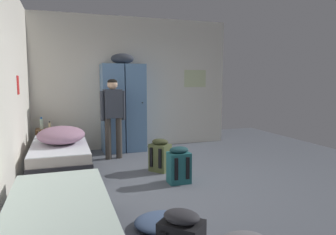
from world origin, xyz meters
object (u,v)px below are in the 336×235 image
shelf_unit (47,140)px  lotion_bottle (50,125)px  bed_left_rear (60,150)px  backpack_teal (179,166)px  locker_bank (123,106)px  clothes_pile_denim (162,222)px  bed_left_front (59,214)px  backpack_olive (160,156)px  water_bottle (42,124)px  bedding_heap (61,135)px  person_traveler (113,111)px

shelf_unit → lotion_bottle: size_ratio=3.78×
bed_left_rear → backpack_teal: (1.67, -1.12, -0.12)m
locker_bank → clothes_pile_denim: bearing=-94.7°
bed_left_front → backpack_olive: 2.66m
locker_bank → water_bottle: 1.65m
lotion_bottle → bedding_heap: bearing=-79.3°
bed_left_rear → bedding_heap: (0.03, -0.01, 0.25)m
bedding_heap → lotion_bottle: 1.14m
lotion_bottle → backpack_olive: bearing=-41.4°
bed_left_rear → lotion_bottle: lotion_bottle is taller
bed_left_front → person_traveler: (0.98, 3.21, 0.55)m
bed_left_front → person_traveler: size_ratio=1.23×
locker_bank → bedding_heap: 1.80m
backpack_teal → locker_bank: bearing=99.1°
water_bottle → shelf_unit: bearing=-14.0°
bed_left_front → water_bottle: (-0.33, 3.76, 0.29)m
lotion_bottle → backpack_teal: bearing=-50.3°
clothes_pile_denim → locker_bank: bearing=85.3°
bed_left_front → lotion_bottle: 3.71m
locker_bank → clothes_pile_denim: locker_bank is taller
bedding_heap → backpack_teal: (1.64, -1.11, -0.37)m
shelf_unit → bed_left_rear: 1.18m
person_traveler → backpack_teal: bearing=-68.5°
bedding_heap → lotion_bottle: (-0.21, 1.12, 0.01)m
bed_left_rear → backpack_olive: 1.66m
lotion_bottle → bed_left_rear: bearing=-80.8°
backpack_teal → clothes_pile_denim: 1.44m
bed_left_rear → bed_left_front: bearing=-90.0°
bed_left_front → person_traveler: person_traveler is taller
bedding_heap → bed_left_rear: bearing=159.6°
backpack_teal → backpack_olive: bearing=96.5°
locker_bank → lotion_bottle: bearing=-175.7°
bed_left_front → backpack_olive: size_ratio=3.45×
shelf_unit → locker_bank: bearing=2.6°
locker_bank → backpack_olive: bearing=-79.9°
bed_left_front → lotion_bottle: lotion_bottle is taller
person_traveler → bed_left_front: bearing=-107.1°
bed_left_front → backpack_olive: (1.60, 2.13, -0.12)m
backpack_teal → bed_left_front: bearing=-138.7°
backpack_olive → backpack_teal: (0.08, -0.66, 0.00)m
bedding_heap → backpack_olive: 1.67m
lotion_bottle → clothes_pile_denim: size_ratio=0.26×
locker_bank → backpack_teal: size_ratio=3.76×
bed_left_front → clothes_pile_denim: (1.00, 0.21, -0.32)m
bed_left_rear → backpack_teal: bearing=-33.8°
bed_left_rear → lotion_bottle: size_ratio=12.59×
person_traveler → backpack_teal: 1.99m
bed_left_rear → person_traveler: person_traveler is taller
locker_bank → shelf_unit: size_ratio=3.63×
locker_bank → bedding_heap: size_ratio=2.33×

